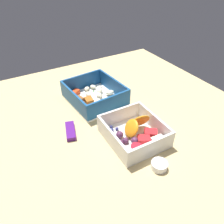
# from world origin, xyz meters

# --- Properties ---
(table_surface) EXTENTS (0.80, 0.80, 0.02)m
(table_surface) POSITION_xyz_m (0.00, 0.00, 0.01)
(table_surface) COLOR tan
(table_surface) RESTS_ON ground
(pasta_container) EXTENTS (0.19, 0.17, 0.06)m
(pasta_container) POSITION_xyz_m (0.10, 0.02, 0.04)
(pasta_container) COLOR white
(pasta_container) RESTS_ON table_surface
(fruit_bowl) EXTENTS (0.15, 0.14, 0.06)m
(fruit_bowl) POSITION_xyz_m (-0.11, 0.01, 0.04)
(fruit_bowl) COLOR white
(fruit_bowl) RESTS_ON table_surface
(candy_bar) EXTENTS (0.07, 0.04, 0.01)m
(candy_bar) POSITION_xyz_m (-0.01, 0.14, 0.03)
(candy_bar) COLOR #51197A
(candy_bar) RESTS_ON table_surface
(paper_cup_liner) EXTENTS (0.04, 0.04, 0.02)m
(paper_cup_liner) POSITION_xyz_m (-0.22, 0.01, 0.03)
(paper_cup_liner) COLOR white
(paper_cup_liner) RESTS_ON table_surface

